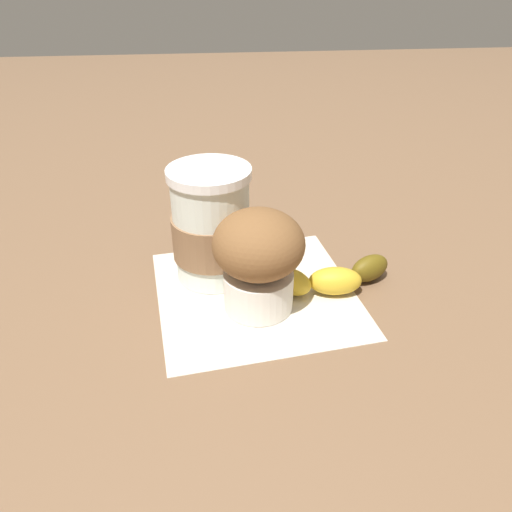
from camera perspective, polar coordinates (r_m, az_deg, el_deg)
The scene contains 6 objects.
ground_plane at distance 0.56m, azimuth 0.00°, elevation -4.29°, with size 3.00×3.00×0.00m, color brown.
paper_napkin at distance 0.56m, azimuth 0.00°, elevation -4.22°, with size 0.22×0.22×0.00m, color beige.
coffee_cup at distance 0.56m, azimuth -5.09°, elevation 3.31°, with size 0.09×0.09×0.13m.
muffin at distance 0.51m, azimuth 0.19°, elevation -0.10°, with size 0.09×0.09×0.11m.
banana at distance 0.57m, azimuth 8.73°, elevation -2.42°, with size 0.15×0.06×0.03m.
sugar_packet at distance 0.70m, azimuth -5.83°, elevation 3.57°, with size 0.05×0.03×0.01m, color pink.
Camera 1 is at (-0.05, -0.45, 0.33)m, focal length 35.00 mm.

